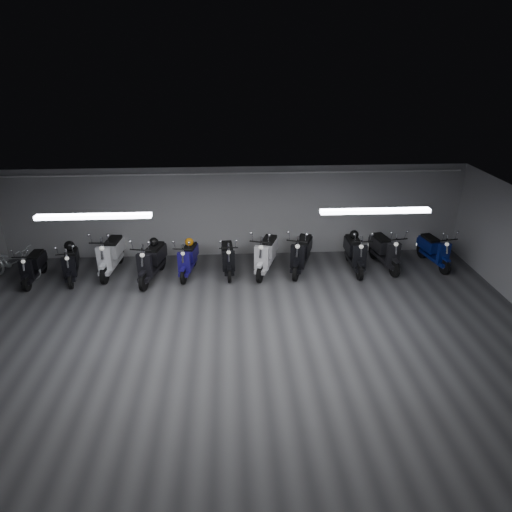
{
  "coord_description": "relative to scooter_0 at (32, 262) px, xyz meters",
  "views": [
    {
      "loc": [
        -0.13,
        -8.22,
        5.94
      ],
      "look_at": [
        0.5,
        2.5,
        1.05
      ],
      "focal_mm": 32.0,
      "sensor_mm": 36.0,
      "label": 1
    }
  ],
  "objects": [
    {
      "name": "conduit",
      "position": [
        5.61,
        1.47,
        2.01
      ],
      "size": [
        13.6,
        0.05,
        0.05
      ],
      "primitive_type": "cylinder",
      "rotation": [
        0.0,
        1.57,
        0.0
      ],
      "color": "white",
      "rests_on": "back_wall"
    },
    {
      "name": "scooter_10",
      "position": [
        11.49,
        0.36,
        0.05
      ],
      "size": [
        0.87,
        1.84,
        1.31
      ],
      "primitive_type": null,
      "rotation": [
        0.0,
        0.0,
        0.17
      ],
      "color": "navy",
      "rests_on": "floor"
    },
    {
      "name": "ceiling",
      "position": [
        5.61,
        -3.45,
        2.2
      ],
      "size": [
        14.0,
        10.0,
        0.01
      ],
      "primitive_type": "cube",
      "color": "gray",
      "rests_on": "ground"
    },
    {
      "name": "helmet_0",
      "position": [
        9.06,
        0.49,
        0.4
      ],
      "size": [
        0.26,
        0.26,
        0.26
      ],
      "primitive_type": "sphere",
      "color": "black",
      "rests_on": "scooter_8"
    },
    {
      "name": "scooter_9",
      "position": [
        9.98,
        0.34,
        0.1
      ],
      "size": [
        0.94,
        1.97,
        1.41
      ],
      "primitive_type": null,
      "rotation": [
        0.0,
        0.0,
        0.17
      ],
      "color": "black",
      "rests_on": "floor"
    },
    {
      "name": "fluor_strip_right",
      "position": [
        8.61,
        -2.45,
        2.13
      ],
      "size": [
        2.4,
        0.18,
        0.08
      ],
      "primitive_type": "cube",
      "color": "white",
      "rests_on": "ceiling"
    },
    {
      "name": "back_wall",
      "position": [
        5.61,
        1.55,
        0.79
      ],
      "size": [
        14.0,
        0.01,
        2.8
      ],
      "primitive_type": "cube",
      "color": "gray",
      "rests_on": "ground"
    },
    {
      "name": "scooter_7",
      "position": [
        7.49,
        0.25,
        0.13
      ],
      "size": [
        1.3,
        2.08,
        1.47
      ],
      "primitive_type": null,
      "rotation": [
        0.0,
        0.0,
        -0.35
      ],
      "color": "black",
      "rests_on": "floor"
    },
    {
      "name": "helmet_2",
      "position": [
        4.28,
        0.43,
        0.3
      ],
      "size": [
        0.24,
        0.24,
        0.24
      ],
      "primitive_type": "sphere",
      "color": "orange",
      "rests_on": "scooter_4"
    },
    {
      "name": "scooter_4",
      "position": [
        4.24,
        0.2,
        0.03
      ],
      "size": [
        0.85,
        1.78,
        1.27
      ],
      "primitive_type": null,
      "rotation": [
        0.0,
        0.0,
        -0.17
      ],
      "color": "navy",
      "rests_on": "floor"
    },
    {
      "name": "scooter_1",
      "position": [
        1.01,
        0.08,
        0.02
      ],
      "size": [
        0.88,
        1.77,
        1.26
      ],
      "primitive_type": null,
      "rotation": [
        0.0,
        0.0,
        0.2
      ],
      "color": "black",
      "rests_on": "floor"
    },
    {
      "name": "scooter_5",
      "position": [
        5.37,
        0.22,
        0.03
      ],
      "size": [
        0.67,
        1.74,
        1.27
      ],
      "primitive_type": null,
      "rotation": [
        0.0,
        0.0,
        0.06
      ],
      "color": "black",
      "rests_on": "floor"
    },
    {
      "name": "bicycle",
      "position": [
        -0.7,
        0.29,
        -0.03
      ],
      "size": [
        1.88,
        1.09,
        1.15
      ],
      "primitive_type": "imported",
      "rotation": [
        0.0,
        0.0,
        1.29
      ],
      "color": "silver",
      "rests_on": "floor"
    },
    {
      "name": "helmet_3",
      "position": [
        3.32,
        0.21,
        0.42
      ],
      "size": [
        0.25,
        0.25,
        0.25
      ],
      "primitive_type": "sphere",
      "color": "black",
      "rests_on": "scooter_3"
    },
    {
      "name": "helmet_1",
      "position": [
        0.96,
        0.31,
        0.32
      ],
      "size": [
        0.29,
        0.29,
        0.29
      ],
      "primitive_type": "sphere",
      "color": "black",
      "rests_on": "scooter_1"
    },
    {
      "name": "scooter_6",
      "position": [
        6.47,
        0.23,
        0.13
      ],
      "size": [
        1.27,
        2.1,
        1.48
      ],
      "primitive_type": null,
      "rotation": [
        0.0,
        0.0,
        -0.33
      ],
      "color": "white",
      "rests_on": "floor"
    },
    {
      "name": "scooter_0",
      "position": [
        0.0,
        0.0,
        0.0
      ],
      "size": [
        0.57,
        1.64,
        1.22
      ],
      "primitive_type": null,
      "rotation": [
        0.0,
        0.0,
        -0.02
      ],
      "color": "black",
      "rests_on": "floor"
    },
    {
      "name": "floor",
      "position": [
        5.61,
        -3.45,
        -0.61
      ],
      "size": [
        14.0,
        10.0,
        0.01
      ],
      "primitive_type": "cube",
      "color": "#39393B",
      "rests_on": "ground"
    },
    {
      "name": "scooter_3",
      "position": [
        3.26,
        -0.05,
        0.12
      ],
      "size": [
        1.07,
        2.05,
        1.45
      ],
      "primitive_type": null,
      "rotation": [
        0.0,
        0.0,
        -0.23
      ],
      "color": "black",
      "rests_on": "floor"
    },
    {
      "name": "scooter_8",
      "position": [
        9.06,
        0.22,
        0.1
      ],
      "size": [
        0.65,
        1.91,
        1.42
      ],
      "primitive_type": null,
      "rotation": [
        0.0,
        0.0,
        -0.01
      ],
      "color": "black",
      "rests_on": "floor"
    },
    {
      "name": "fluor_strip_left",
      "position": [
        2.61,
        -2.45,
        2.13
      ],
      "size": [
        2.4,
        0.18,
        0.08
      ],
      "primitive_type": "cube",
      "color": "white",
      "rests_on": "ceiling"
    },
    {
      "name": "scooter_2",
      "position": [
        2.03,
        0.43,
        0.13
      ],
      "size": [
        0.85,
        2.05,
        1.49
      ],
      "primitive_type": null,
      "rotation": [
        0.0,
        0.0,
        -0.09
      ],
      "color": "silver",
      "rests_on": "floor"
    }
  ]
}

